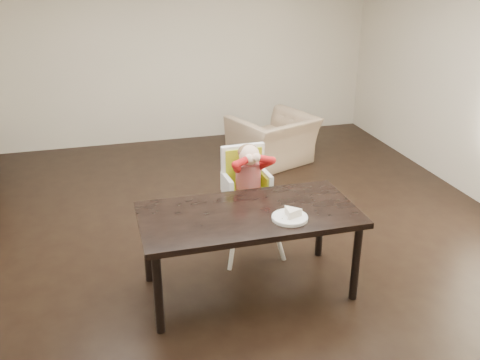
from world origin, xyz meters
name	(u,v)px	position (x,y,z in m)	size (l,w,h in m)	color
ground	(240,246)	(0.00, 0.00, 0.00)	(7.00, 7.00, 0.00)	black
room_walls	(239,60)	(0.00, 0.00, 1.86)	(6.02, 7.02, 2.71)	beige
dining_table	(249,221)	(-0.12, -0.73, 0.67)	(1.80, 0.90, 0.75)	black
high_chair	(247,177)	(0.05, -0.08, 0.78)	(0.49, 0.49, 1.11)	white
plate	(291,216)	(0.17, -0.94, 0.78)	(0.31, 0.31, 0.08)	white
armchair	(273,132)	(1.05, 2.09, 0.45)	(1.03, 0.67, 0.90)	#9F8465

